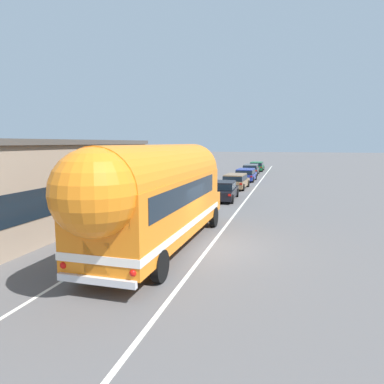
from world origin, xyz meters
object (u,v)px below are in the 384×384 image
Objects in this scene: car_third at (246,174)px; car_fifth at (257,166)px; car_fourth at (251,169)px; car_lead at (223,190)px; car_second at (236,180)px; painted_bus at (157,193)px.

car_third and car_fifth have the same top height.
car_lead is at bearing -89.43° from car_fourth.
car_third and car_fourth have the same top height.
car_lead is 1.08× the size of car_fifth.
car_third is at bearing 89.63° from car_lead.
car_lead is at bearing -89.72° from car_second.
car_lead is at bearing -89.99° from car_fifth.
car_fifth is at bearing 88.12° from car_fourth.
car_fourth is at bearing -91.88° from car_fifth.
car_second and car_fifth have the same top height.
car_lead is 6.46m from car_second.
car_fifth is at bearing 89.78° from painted_bus.
painted_bus is 2.66× the size of car_second.
car_third is 14.34m from car_fifth.
car_second is 14.94m from car_fourth.
car_fourth is at bearing 90.08° from painted_bus.
car_lead and car_fourth have the same top height.
car_fifth is (0.16, 40.85, -1.51)m from painted_bus.
painted_bus is 13.30m from car_lead.
car_lead is at bearing -90.37° from car_third.
painted_bus is 2.76× the size of car_third.
car_second is at bearing -90.98° from car_third.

